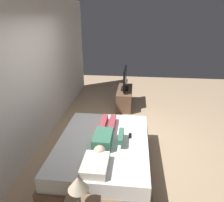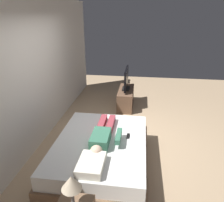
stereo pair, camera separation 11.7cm
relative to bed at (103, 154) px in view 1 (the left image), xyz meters
name	(u,v)px [view 1 (the left image)]	position (x,y,z in m)	size (l,w,h in m)	color
ground_plane	(122,144)	(0.72, -0.28, -0.26)	(10.00, 10.00, 0.00)	tan
back_wall	(42,70)	(1.12, 1.40, 1.14)	(6.40, 0.10, 2.80)	silver
bed	(103,154)	(0.00, 0.00, 0.00)	(2.02, 1.54, 0.54)	brown
pillow	(95,165)	(-0.69, 0.00, 0.34)	(0.48, 0.34, 0.12)	silver
person	(105,135)	(0.03, -0.03, 0.36)	(1.26, 0.46, 0.18)	#387056
remote	(130,136)	(0.18, -0.44, 0.29)	(0.15, 0.04, 0.02)	black
tv_stand	(125,98)	(2.67, -0.21, -0.01)	(1.10, 0.40, 0.50)	brown
tv	(125,79)	(2.67, -0.21, 0.52)	(0.88, 0.20, 0.59)	black
lamp	(78,184)	(-1.31, 0.06, 0.59)	(0.22, 0.22, 0.42)	#59595B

